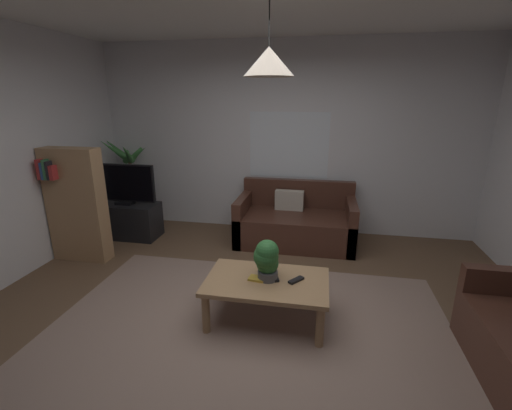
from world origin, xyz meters
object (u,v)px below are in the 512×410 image
Objects in this scene: couch_under_window at (295,223)px; book_on_table_0 at (257,279)px; potted_palm_corner at (131,184)px; coffee_table at (267,286)px; remote_on_table_0 at (275,277)px; pendant_lamp at (269,61)px; remote_on_table_1 at (296,280)px; bookshelf_corner at (76,204)px; tv at (123,184)px; tv_stand at (128,220)px; potted_plant_on_table at (267,258)px.

couch_under_window is 11.06× the size of book_on_table_0.
coffee_table is at bearing -40.80° from potted_palm_corner.
remote_on_table_0 is 1.80m from pendant_lamp.
remote_on_table_0 is 0.19m from remote_on_table_1.
bookshelf_corner is (-2.75, 0.82, 0.30)m from remote_on_table_1.
book_on_table_0 and remote_on_table_1 have the same top height.
book_on_table_0 is 2.77m from tv.
remote_on_table_1 is 0.18× the size of tv_stand.
couch_under_window is at bearing -46.69° from remote_on_table_1.
potted_plant_on_table is 2.80m from tv.
potted_palm_corner is at bearing -57.40° from remote_on_table_0.
couch_under_window reaches higher than remote_on_table_1.
bookshelf_corner is at bearing 161.53° from potted_plant_on_table.
coffee_table is 6.81× the size of remote_on_table_1.
tv is (-2.37, 1.56, 0.38)m from remote_on_table_0.
remote_on_table_1 is 3.03m from tv.
remote_on_table_0 is 0.18× the size of tv_stand.
potted_palm_corner is at bearing 139.35° from potted_plant_on_table.
coffee_table is 0.27m from remote_on_table_1.
potted_palm_corner reaches higher than couch_under_window.
pendant_lamp reaches higher than tv.
bookshelf_corner is (-2.59, -1.03, 0.44)m from couch_under_window.
remote_on_table_1 is 0.33m from potted_plant_on_table.
pendant_lamp is at bearing -77.41° from potted_plant_on_table.
coffee_table is (-0.11, -1.88, 0.07)m from couch_under_window.
bookshelf_corner is (-0.19, -0.76, -0.09)m from tv.
book_on_table_0 is at bearing -171.30° from pendant_lamp.
pendant_lamp reaches higher than coffee_table.
potted_palm_corner is (-0.21, 0.57, -0.15)m from tv.
potted_plant_on_table is 0.27× the size of bookshelf_corner.
pendant_lamp is (0.09, 0.01, 1.80)m from book_on_table_0.
tv is at bearing 7.00° from remote_on_table_1.
remote_on_table_0 is 0.21m from potted_plant_on_table.
tv_stand is 0.63× the size of potted_palm_corner.
book_on_table_0 is at bearing -161.71° from potted_plant_on_table.
remote_on_table_0 is 0.26× the size of pendant_lamp.
potted_palm_corner is at bearing 90.93° from bookshelf_corner.
book_on_table_0 reaches higher than coffee_table.
pendant_lamp reaches higher than potted_plant_on_table.
remote_on_table_1 is at bearing -31.63° from tv.
couch_under_window is 4.22× the size of potted_plant_on_table.
remote_on_table_0 is at bearing 32.94° from coffee_table.
pendant_lamp is at bearing 0.00° from coffee_table.
remote_on_table_1 is at bearing 5.99° from book_on_table_0.
bookshelf_corner is (-2.40, 0.86, 0.30)m from book_on_table_0.
potted_palm_corner is at bearing 110.85° from tv_stand.
remote_on_table_1 is 0.42× the size of potted_plant_on_table.
tv_stand is 0.70m from potted_palm_corner.
bookshelf_corner is (-2.56, 0.80, 0.30)m from remote_on_table_0.
pendant_lamp is at bearing 43.71° from remote_on_table_1.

